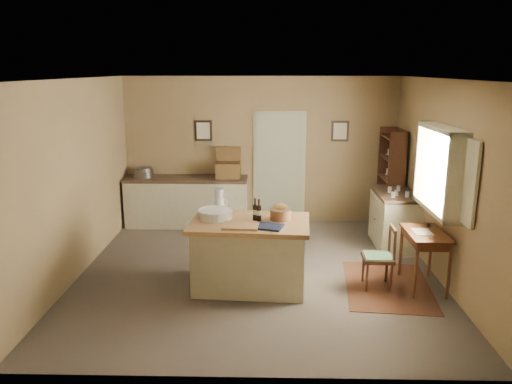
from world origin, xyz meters
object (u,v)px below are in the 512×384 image
Objects in this scene: desk_chair at (378,258)px; shelving_unit at (393,181)px; work_island at (249,252)px; sideboard at (187,200)px; right_cabinet at (394,219)px; writing_desk at (426,239)px.

shelving_unit reaches higher than desk_chair.
work_island is 2.95m from sideboard.
right_cabinet is at bearing 39.58° from work_island.
writing_desk is (3.54, -2.63, 0.18)m from sideboard.
sideboard is at bearing 139.45° from desk_chair.
sideboard is 3.72m from shelving_unit.
sideboard is 1.98× the size of right_cabinet.
work_island is at bearing -65.07° from sideboard.
shelving_unit is (3.69, -0.20, 0.42)m from sideboard.
desk_chair is at bearing -107.18° from shelving_unit.
right_cabinet is (0.61, 1.63, 0.05)m from desk_chair.
work_island reaches higher than desk_chair.
shelving_unit is (2.45, 2.47, 0.42)m from work_island.
desk_chair is 0.73× the size of right_cabinet.
work_island is 2.82m from right_cabinet.
sideboard reaches higher than desk_chair.
shelving_unit is at bearing 49.42° from work_island.
work_island is at bearing -134.70° from shelving_unit.
desk_chair is at bearing 4.47° from work_island.
desk_chair is (2.93, -2.66, -0.07)m from sideboard.
writing_desk is 2.44m from shelving_unit.
writing_desk is 0.66m from desk_chair.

